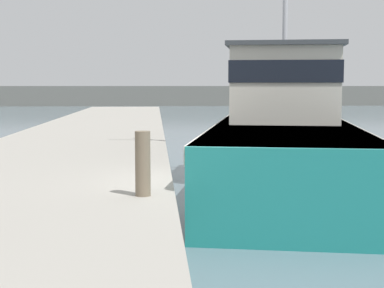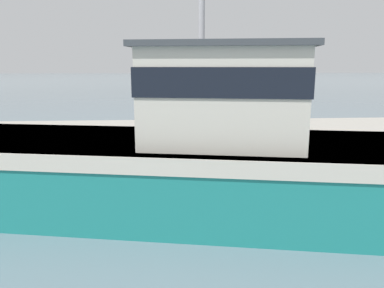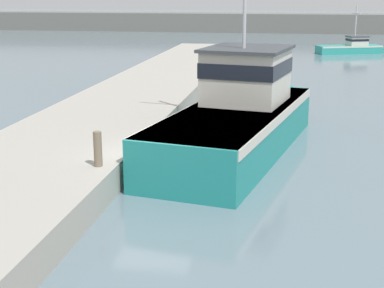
% 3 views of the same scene
% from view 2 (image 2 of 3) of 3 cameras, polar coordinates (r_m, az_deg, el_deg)
% --- Properties ---
extents(ground_plane, '(320.00, 320.00, 0.00)m').
position_cam_2_polar(ground_plane, '(12.31, -24.62, -5.65)').
color(ground_plane, slate).
extents(dock_pier, '(5.76, 80.00, 0.96)m').
position_cam_2_polar(dock_pier, '(15.67, -20.02, 0.12)').
color(dock_pier, '#A39E93').
rests_on(dock_pier, ground_plane).
extents(fishing_boat_main, '(5.85, 14.08, 11.17)m').
position_cam_2_polar(fishing_boat_main, '(8.91, -0.52, -1.39)').
color(fishing_boat_main, teal).
rests_on(fishing_boat_main, ground_plane).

